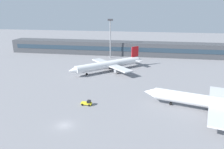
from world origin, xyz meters
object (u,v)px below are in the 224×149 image
Objects in this scene: baggage_tug_yellow at (87,103)px; airplane_mid at (109,65)px; airplane_near at (213,103)px; floodlight_tower_west at (110,36)px.

airplane_mid is at bearing 90.40° from baggage_tug_yellow.
airplane_near is 56.83m from airplane_mid.
baggage_tug_yellow is 0.15× the size of floodlight_tower_west.
baggage_tug_yellow is at bearing -89.60° from airplane_mid.
baggage_tug_yellow is (0.29, -41.32, -2.58)m from airplane_mid.
floodlight_tower_west reaches higher than airplane_near.
floodlight_tower_west is at bearing 98.45° from airplane_mid.
airplane_near is 11.99× the size of baggage_tug_yellow.
baggage_tug_yellow is 73.10m from floodlight_tower_west.
floodlight_tower_west is at bearing 122.74° from airplane_near.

